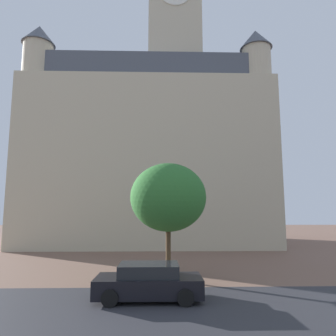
# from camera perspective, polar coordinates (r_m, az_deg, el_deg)

# --- Properties ---
(ground_plane) EXTENTS (120.00, 120.00, 0.00)m
(ground_plane) POSITION_cam_1_polar(r_m,az_deg,el_deg) (14.58, 1.62, -21.95)
(ground_plane) COLOR brown
(street_asphalt_strip) EXTENTS (120.00, 7.00, 0.00)m
(street_asphalt_strip) POSITION_cam_1_polar(r_m,az_deg,el_deg) (11.89, 2.44, -25.24)
(street_asphalt_strip) COLOR #2D2D33
(street_asphalt_strip) RESTS_ON ground_plane
(landmark_building) EXTENTS (24.94, 14.63, 36.50)m
(landmark_building) POSITION_cam_1_polar(r_m,az_deg,el_deg) (34.97, -2.77, 3.87)
(landmark_building) COLOR beige
(landmark_building) RESTS_ON ground_plane
(car_black) EXTENTS (4.27, 2.06, 1.40)m
(car_black) POSITION_cam_1_polar(r_m,az_deg,el_deg) (13.18, -3.61, -20.44)
(car_black) COLOR black
(car_black) RESTS_ON ground_plane
(tree_curb_far) EXTENTS (4.02, 4.02, 6.05)m
(tree_curb_far) POSITION_cam_1_polar(r_m,az_deg,el_deg) (16.33, 0.04, -5.47)
(tree_curb_far) COLOR #4C3823
(tree_curb_far) RESTS_ON ground_plane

